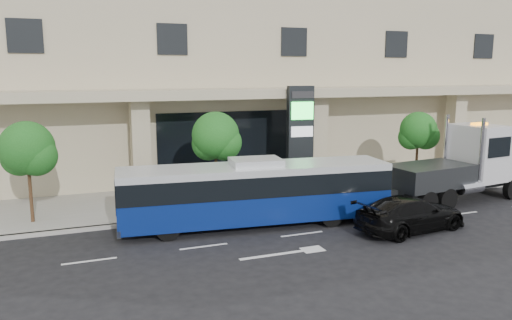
{
  "coord_description": "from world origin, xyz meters",
  "views": [
    {
      "loc": [
        -8.45,
        -18.5,
        6.34
      ],
      "look_at": [
        -0.6,
        2.0,
        2.44
      ],
      "focal_mm": 35.0,
      "sensor_mm": 36.0,
      "label": 1
    }
  ],
  "objects": [
    {
      "name": "black_sedan",
      "position": [
        4.28,
        -2.66,
        0.71
      ],
      "size": [
        5.1,
        2.63,
        1.41
      ],
      "primitive_type": "imported",
      "rotation": [
        0.0,
        0.0,
        1.71
      ],
      "color": "black",
      "rests_on": "ground"
    },
    {
      "name": "ground",
      "position": [
        0.0,
        0.0,
        0.0
      ],
      "size": [
        120.0,
        120.0,
        0.0
      ],
      "primitive_type": "plane",
      "color": "black",
      "rests_on": "ground"
    },
    {
      "name": "signage_pylon",
      "position": [
        3.07,
        5.09,
        2.93
      ],
      "size": [
        1.41,
        0.66,
        5.46
      ],
      "rotation": [
        0.0,
        0.0,
        -0.11
      ],
      "color": "black",
      "rests_on": "sidewalk"
    },
    {
      "name": "curb",
      "position": [
        0.0,
        2.0,
        0.07
      ],
      "size": [
        120.0,
        0.3,
        0.15
      ],
      "primitive_type": "cube",
      "color": "gray",
      "rests_on": "ground"
    },
    {
      "name": "sidewalk",
      "position": [
        0.0,
        5.0,
        0.07
      ],
      "size": [
        120.0,
        6.0,
        0.15
      ],
      "primitive_type": "cube",
      "color": "gray",
      "rests_on": "ground"
    },
    {
      "name": "city_bus",
      "position": [
        -1.29,
        0.24,
        1.44
      ],
      "size": [
        11.37,
        3.49,
        2.83
      ],
      "rotation": [
        0.0,
        0.0,
        -0.1
      ],
      "color": "black",
      "rests_on": "ground"
    },
    {
      "name": "tow_truck",
      "position": [
        9.88,
        0.44,
        1.73
      ],
      "size": [
        9.31,
        3.18,
        4.21
      ],
      "rotation": [
        0.0,
        0.0,
        0.12
      ],
      "color": "#2D3033",
      "rests_on": "ground"
    },
    {
      "name": "tree_right",
      "position": [
        9.53,
        3.59,
        3.04
      ],
      "size": [
        2.1,
        2.0,
        4.04
      ],
      "color": "#422B19",
      "rests_on": "sidewalk"
    },
    {
      "name": "convention_center",
      "position": [
        -0.0,
        15.42,
        9.97
      ],
      "size": [
        60.0,
        17.6,
        20.0
      ],
      "color": "tan",
      "rests_on": "ground"
    },
    {
      "name": "tree_mid",
      "position": [
        -1.97,
        3.59,
        3.26
      ],
      "size": [
        2.28,
        2.2,
        4.38
      ],
      "color": "#422B19",
      "rests_on": "sidewalk"
    },
    {
      "name": "tree_left",
      "position": [
        -9.97,
        3.59,
        3.11
      ],
      "size": [
        2.27,
        2.2,
        4.22
      ],
      "color": "#422B19",
      "rests_on": "sidewalk"
    }
  ]
}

